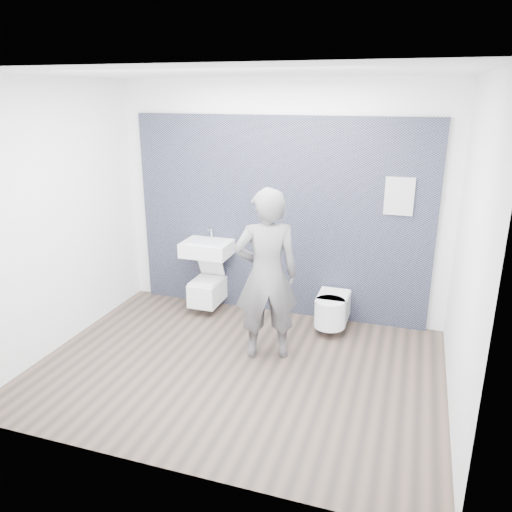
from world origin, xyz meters
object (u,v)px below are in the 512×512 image
(toilet_square, at_px, (207,290))
(toilet_rounded, at_px, (332,309))
(visitor, at_px, (267,275))
(washbasin, at_px, (207,248))

(toilet_square, distance_m, toilet_rounded, 1.59)
(visitor, bearing_deg, toilet_rounded, -147.87)
(toilet_rounded, xyz_separation_m, visitor, (-0.55, -0.79, 0.64))
(washbasin, xyz_separation_m, visitor, (1.03, -0.87, 0.07))
(toilet_square, xyz_separation_m, visitor, (1.03, -0.85, 0.62))
(visitor, bearing_deg, washbasin, -63.14)
(washbasin, bearing_deg, visitor, -40.19)
(toilet_square, distance_m, visitor, 1.47)
(washbasin, height_order, toilet_rounded, washbasin)
(toilet_square, bearing_deg, toilet_rounded, -2.18)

